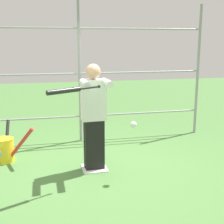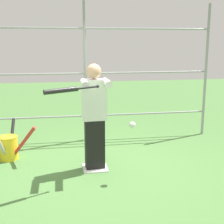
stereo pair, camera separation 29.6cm
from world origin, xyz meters
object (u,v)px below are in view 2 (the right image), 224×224
Objects in this scene: baseball_bat_swinging at (66,90)px; softball_in_flight at (132,125)px; bat_bucket at (9,147)px; batter at (94,114)px.

baseball_bat_swinging is 8.05× the size of softball_in_flight.
baseball_bat_swinging is 0.71× the size of bat_bucket.
batter is 2.23× the size of baseball_bat_swinging.
bat_bucket is (1.96, -1.18, -0.62)m from softball_in_flight.
baseball_bat_swinging is at bearing 127.06° from bat_bucket.
batter is at bearing -44.97° from softball_in_flight.
baseball_bat_swinging is 1.12m from softball_in_flight.
batter is at bearing 154.92° from bat_bucket.
bat_bucket is at bearing -52.94° from baseball_bat_swinging.
softball_in_flight is (-0.95, -0.15, -0.56)m from baseball_bat_swinging.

